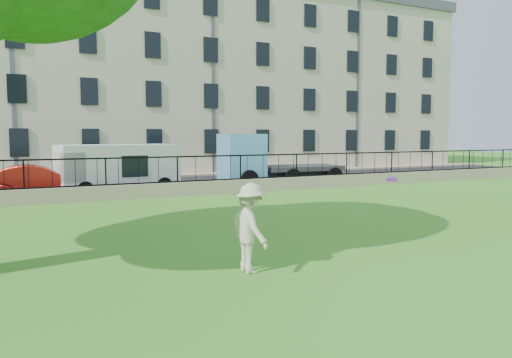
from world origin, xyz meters
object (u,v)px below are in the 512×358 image
red_sedan (37,181)px  blue_truck (280,159)px  man (250,228)px  white_van (119,169)px  frisbee (392,179)px

red_sedan → blue_truck: 11.93m
man → red_sedan: 14.79m
man → red_sedan: (-2.91, 14.50, -0.19)m
white_van → blue_truck: blue_truck is taller
man → blue_truck: 17.15m
blue_truck → frisbee: bearing=-104.0°
frisbee → blue_truck: 14.42m
white_van → blue_truck: 8.50m
red_sedan → blue_truck: blue_truck is taller
man → white_van: size_ratio=0.33×
white_van → blue_truck: size_ratio=0.82×
frisbee → blue_truck: blue_truck is taller
red_sedan → blue_truck: bearing=-86.4°
man → white_van: white_van is taller
man → blue_truck: (9.00, 14.59, 0.47)m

